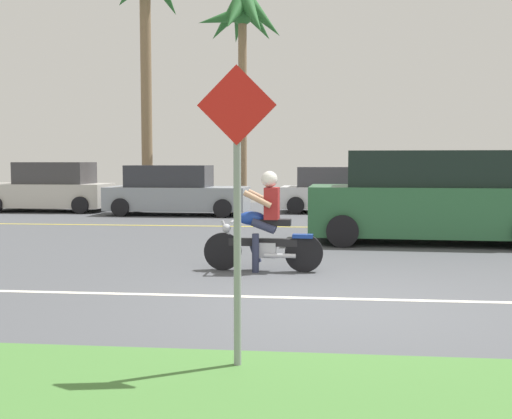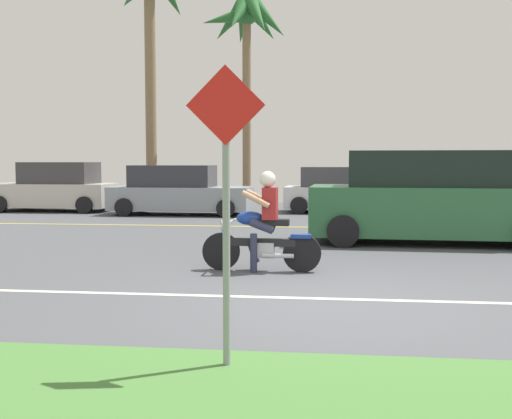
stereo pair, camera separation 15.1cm
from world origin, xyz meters
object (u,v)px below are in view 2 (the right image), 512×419
motorcyclist (262,229)px  parked_car_3 (508,193)px  street_sign (226,187)px  parked_car_0 (55,188)px  suv_nearby (432,198)px  parked_car_2 (339,191)px  parked_car_1 (179,192)px  palm_tree_0 (246,30)px  palm_tree_1 (150,0)px

motorcyclist → parked_car_3: (6.24, 9.55, 0.10)m
street_sign → motorcyclist: bearing=92.6°
parked_car_0 → street_sign: bearing=-61.2°
suv_nearby → parked_car_2: 7.82m
suv_nearby → parked_car_1: (-6.86, 6.16, -0.20)m
parked_car_0 → palm_tree_0: palm_tree_0 is taller
parked_car_0 → street_sign: (8.47, -15.39, 0.72)m
parked_car_0 → parked_car_3: bearing=-4.8°
parked_car_2 → street_sign: 15.97m
motorcyclist → palm_tree_0: 15.60m
parked_car_1 → parked_car_0: bearing=168.5°
suv_nearby → palm_tree_1: palm_tree_1 is taller
parked_car_2 → motorcyclist: bearing=-96.7°
suv_nearby → parked_car_1: 9.23m
parked_car_0 → parked_car_2: parked_car_0 is taller
palm_tree_1 → parked_car_1: bearing=-62.3°
parked_car_1 → motorcyclist: bearing=-69.2°
parked_car_3 → palm_tree_0: palm_tree_0 is taller
parked_car_2 → palm_tree_0: size_ratio=0.47×
parked_car_3 → parked_car_1: bearing=178.3°
parked_car_2 → street_sign: street_sign is taller
palm_tree_0 → parked_car_1: bearing=-109.8°
motorcyclist → parked_car_3: parked_car_3 is taller
suv_nearby → parked_car_0: suv_nearby is taller
parked_car_0 → palm_tree_0: 9.16m
parked_car_1 → parked_car_2: bearing=15.9°
parked_car_1 → parked_car_2: 5.27m
suv_nearby → palm_tree_0: palm_tree_0 is taller
parked_car_2 → palm_tree_1: size_ratio=0.40×
parked_car_3 → palm_tree_1: size_ratio=0.41×
parked_car_0 → parked_car_3: parked_car_0 is taller
palm_tree_0 → street_sign: size_ratio=3.24×
parked_car_0 → palm_tree_0: (6.11, 3.48, 5.87)m
suv_nearby → parked_car_1: size_ratio=1.15×
suv_nearby → parked_car_2: size_ratio=1.38×
palm_tree_0 → suv_nearby: bearing=-63.4°
parked_car_0 → parked_car_2: (9.59, 0.52, -0.07)m
motorcyclist → suv_nearby: size_ratio=0.36×
palm_tree_0 → palm_tree_1: bearing=-167.2°
motorcyclist → parked_car_1: size_ratio=0.41×
suv_nearby → street_sign: bearing=-109.4°
parked_car_3 → street_sign: 15.42m
parked_car_0 → palm_tree_1: (2.63, 2.69, 6.87)m
suv_nearby → street_sign: 8.82m
motorcyclist → parked_car_2: 11.36m
motorcyclist → parked_car_0: parked_car_0 is taller
suv_nearby → parked_car_3: size_ratio=1.34×
suv_nearby → parked_car_0: size_ratio=1.26×
suv_nearby → palm_tree_1: 14.74m
street_sign → parked_car_0: bearing=118.8°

